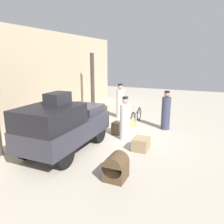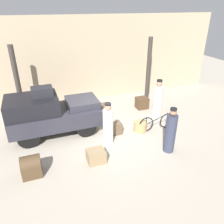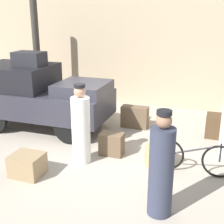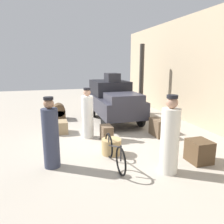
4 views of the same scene
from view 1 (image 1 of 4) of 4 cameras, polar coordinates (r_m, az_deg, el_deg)
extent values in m
plane|color=#A89E8E|center=(9.26, 0.64, -6.11)|extent=(30.00, 30.00, 0.00)
cube|color=tan|center=(10.99, -19.51, 8.32)|extent=(16.00, 0.15, 4.50)
cylinder|color=#38332D|center=(12.95, -5.11, 7.48)|extent=(0.23, 0.23, 3.46)
cylinder|color=black|center=(9.18, -11.62, -3.92)|extent=(0.81, 0.12, 0.81)
cylinder|color=black|center=(8.43, -3.16, -5.26)|extent=(0.81, 0.12, 0.81)
cylinder|color=black|center=(7.58, -21.43, -8.51)|extent=(0.81, 0.12, 0.81)
cylinder|color=black|center=(6.66, -11.99, -10.97)|extent=(0.81, 0.12, 0.81)
cube|color=#2D2D38|center=(7.79, -11.90, -4.46)|extent=(3.61, 1.67, 0.66)
cube|color=black|center=(6.99, -16.00, -1.22)|extent=(1.99, 1.53, 0.65)
cube|color=#2D2D38|center=(8.60, -7.57, 0.80)|extent=(1.26, 1.30, 0.30)
torus|color=black|center=(11.41, 7.09, -0.55)|extent=(0.68, 0.04, 0.68)
torus|color=black|center=(10.47, 5.49, -1.83)|extent=(0.68, 0.04, 0.68)
cylinder|color=#232328|center=(10.89, 6.35, -0.31)|extent=(1.03, 0.04, 0.37)
cylinder|color=#232328|center=(10.42, 5.52, -0.90)|extent=(0.04, 0.04, 0.35)
cylinder|color=#232328|center=(11.36, 7.12, 0.39)|extent=(0.04, 0.04, 0.38)
cylinder|color=tan|center=(10.35, 4.40, -2.71)|extent=(0.56, 0.56, 0.43)
cylinder|color=silver|center=(11.83, 2.17, 2.20)|extent=(0.43, 0.43, 1.54)
sphere|color=tan|center=(11.68, 2.21, 6.55)|extent=(0.26, 0.26, 0.26)
cylinder|color=black|center=(11.66, 2.21, 7.21)|extent=(0.25, 0.25, 0.07)
cylinder|color=white|center=(8.64, 3.37, -2.57)|extent=(0.40, 0.40, 1.45)
sphere|color=tan|center=(8.44, 3.45, 2.96)|extent=(0.25, 0.25, 0.25)
cylinder|color=black|center=(8.41, 3.46, 3.80)|extent=(0.23, 0.23, 0.07)
cylinder|color=#33384C|center=(10.15, 13.88, -0.36)|extent=(0.39, 0.39, 1.48)
sphere|color=#936B51|center=(9.98, 14.16, 4.45)|extent=(0.24, 0.24, 0.24)
cylinder|color=black|center=(9.96, 14.20, 5.16)|extent=(0.23, 0.23, 0.07)
cube|color=#4C3823|center=(12.12, -2.94, 0.16)|extent=(0.59, 0.53, 0.58)
cube|color=brown|center=(10.24, -8.24, -2.50)|extent=(0.74, 0.31, 0.61)
cube|color=#937A56|center=(7.85, 7.58, -8.29)|extent=(0.61, 0.53, 0.45)
cube|color=#4C3823|center=(6.06, 1.06, -15.26)|extent=(0.61, 0.55, 0.44)
cylinder|color=#4C3823|center=(5.95, 1.07, -13.40)|extent=(0.61, 0.55, 0.55)
cube|color=brown|center=(9.41, 1.33, -4.15)|extent=(0.53, 0.34, 0.51)
cube|color=#232328|center=(7.22, -14.01, 3.51)|extent=(0.79, 0.55, 0.37)
camera|label=2|loc=(6.92, 63.98, 21.57)|focal=35.00mm
camera|label=3|loc=(10.78, 39.20, 10.84)|focal=50.00mm
camera|label=4|loc=(15.08, 17.82, 10.83)|focal=35.00mm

